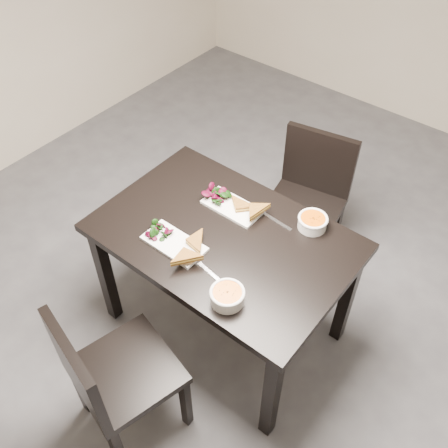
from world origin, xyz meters
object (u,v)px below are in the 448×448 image
at_px(table, 224,248).
at_px(soup_bowl_far, 313,222).
at_px(soup_bowl_near, 227,296).
at_px(plate_far, 232,207).
at_px(chair_far, 309,194).
at_px(plate_near, 174,244).
at_px(chair_near, 109,376).

xyz_separation_m(table, soup_bowl_far, (0.30, 0.30, 0.13)).
xyz_separation_m(soup_bowl_near, plate_far, (-0.33, 0.45, -0.03)).
bearing_deg(soup_bowl_far, chair_far, 120.04).
height_order(chair_far, plate_near, chair_far).
height_order(chair_near, soup_bowl_far, chair_near).
bearing_deg(chair_near, soup_bowl_far, 87.40).
relative_size(plate_near, soup_bowl_far, 2.08).
bearing_deg(plate_far, soup_bowl_near, -54.08).
distance_m(chair_near, plate_far, 0.97).
xyz_separation_m(table, chair_far, (0.03, 0.76, -0.17)).
relative_size(chair_far, plate_far, 2.90).
height_order(chair_far, soup_bowl_far, chair_far).
bearing_deg(soup_bowl_near, plate_near, 166.25).
distance_m(plate_near, soup_bowl_far, 0.66).
bearing_deg(plate_far, soup_bowl_far, 19.53).
relative_size(chair_near, plate_near, 2.86).
height_order(soup_bowl_near, soup_bowl_far, soup_bowl_near).
bearing_deg(chair_near, chair_far, 102.16).
bearing_deg(soup_bowl_far, table, -134.65).
height_order(table, plate_far, plate_far).
relative_size(table, chair_near, 1.41).
height_order(table, chair_near, chair_near).
distance_m(plate_far, soup_bowl_far, 0.40).
height_order(table, plate_near, plate_near).
height_order(chair_near, plate_far, chair_near).
xyz_separation_m(chair_far, soup_bowl_near, (0.22, -1.05, 0.30)).
relative_size(chair_near, soup_bowl_far, 5.95).
bearing_deg(plate_near, chair_far, 79.91).
distance_m(table, chair_near, 0.78).
bearing_deg(soup_bowl_far, plate_far, -160.47).
distance_m(table, plate_far, 0.21).
height_order(chair_near, plate_near, chair_near).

